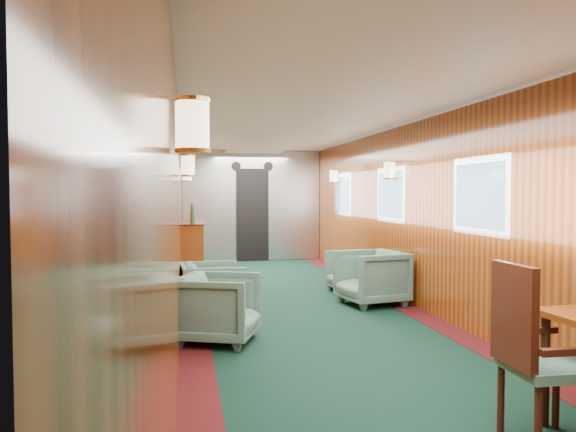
{
  "coord_description": "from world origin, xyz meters",
  "views": [
    {
      "loc": [
        -1.44,
        -6.22,
        1.48
      ],
      "look_at": [
        0.0,
        1.59,
        1.15
      ],
      "focal_mm": 35.0,
      "sensor_mm": 36.0,
      "label": 1
    }
  ],
  "objects_px": {
    "armchair_left_far": "(212,290)",
    "armchair_right_far": "(354,271)",
    "armchair_left_near": "(219,308)",
    "credenza": "(192,254)",
    "armchair_right_near": "(371,277)",
    "side_chair": "(533,347)"
  },
  "relations": [
    {
      "from": "armchair_left_far",
      "to": "armchair_right_far",
      "type": "xyz_separation_m",
      "value": [
        2.16,
        1.35,
        -0.02
      ]
    },
    {
      "from": "armchair_right_far",
      "to": "armchair_left_near",
      "type": "bearing_deg",
      "value": -53.71
    },
    {
      "from": "credenza",
      "to": "armchair_left_near",
      "type": "height_order",
      "value": "credenza"
    },
    {
      "from": "credenza",
      "to": "armchair_right_far",
      "type": "height_order",
      "value": "credenza"
    },
    {
      "from": "armchair_right_near",
      "to": "armchair_right_far",
      "type": "height_order",
      "value": "armchair_right_near"
    },
    {
      "from": "credenza",
      "to": "armchair_right_near",
      "type": "relative_size",
      "value": 1.64
    },
    {
      "from": "credenza",
      "to": "armchair_right_near",
      "type": "bearing_deg",
      "value": -37.68
    },
    {
      "from": "armchair_right_near",
      "to": "armchair_left_near",
      "type": "bearing_deg",
      "value": -65.17
    },
    {
      "from": "credenza",
      "to": "armchair_right_near",
      "type": "height_order",
      "value": "credenza"
    },
    {
      "from": "side_chair",
      "to": "armchair_right_near",
      "type": "distance_m",
      "value": 4.15
    },
    {
      "from": "armchair_left_near",
      "to": "armchair_left_far",
      "type": "relative_size",
      "value": 1.03
    },
    {
      "from": "side_chair",
      "to": "armchair_left_far",
      "type": "relative_size",
      "value": 1.47
    },
    {
      "from": "armchair_left_near",
      "to": "armchair_right_far",
      "type": "distance_m",
      "value": 3.25
    },
    {
      "from": "armchair_left_near",
      "to": "armchair_right_far",
      "type": "bearing_deg",
      "value": -21.17
    },
    {
      "from": "armchair_left_far",
      "to": "armchair_right_near",
      "type": "relative_size",
      "value": 0.92
    },
    {
      "from": "armchair_left_far",
      "to": "armchair_right_far",
      "type": "height_order",
      "value": "armchair_left_far"
    },
    {
      "from": "side_chair",
      "to": "armchair_left_near",
      "type": "bearing_deg",
      "value": 123.18
    },
    {
      "from": "credenza",
      "to": "armchair_left_near",
      "type": "relative_size",
      "value": 1.74
    },
    {
      "from": "credenza",
      "to": "armchair_right_far",
      "type": "bearing_deg",
      "value": -19.79
    },
    {
      "from": "side_chair",
      "to": "armchair_left_near",
      "type": "height_order",
      "value": "side_chair"
    },
    {
      "from": "armchair_right_near",
      "to": "armchair_right_far",
      "type": "xyz_separation_m",
      "value": [
        0.05,
        0.94,
        -0.05
      ]
    },
    {
      "from": "armchair_right_near",
      "to": "armchair_right_far",
      "type": "distance_m",
      "value": 0.94
    }
  ]
}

